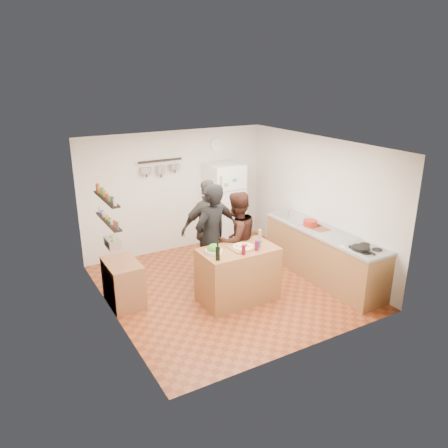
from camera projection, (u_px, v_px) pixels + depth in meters
room_shell at (216, 214)px, 7.63m from camera, size 4.20×4.20×4.20m
prep_island at (238, 274)px, 7.17m from camera, size 1.25×0.72×0.91m
pizza_board at (243, 248)px, 7.04m from camera, size 0.42×0.34×0.02m
pizza at (243, 247)px, 7.03m from camera, size 0.34×0.34×0.02m
salad_bowl at (214, 251)px, 6.86m from camera, size 0.27×0.27×0.05m
wine_bottle at (218, 254)px, 6.57m from camera, size 0.07×0.07×0.21m
wine_glass_near at (244, 250)px, 6.78m from camera, size 0.06×0.06×0.15m
wine_glass_far at (257, 246)px, 6.94m from camera, size 0.06×0.06×0.16m
pepper_mill at (260, 237)px, 7.24m from camera, size 0.06×0.06×0.19m
salt_canister at (258, 244)px, 7.04m from camera, size 0.08×0.08×0.14m
person_left at (211, 239)px, 7.31m from camera, size 0.81×0.66×1.91m
person_center at (236, 240)px, 7.55m from camera, size 0.93×0.78×1.71m
person_back at (210, 229)px, 7.92m from camera, size 1.11×0.57×1.82m
counter_run at (323, 255)px, 7.93m from camera, size 0.63×2.63×0.90m
stove_top at (365, 249)px, 7.00m from camera, size 0.60×0.62×0.02m
skillet at (361, 248)px, 6.95m from camera, size 0.28×0.28×0.05m
sink at (295, 218)px, 8.47m from camera, size 0.50×0.80×0.03m
cutting_board at (318, 229)px, 7.91m from camera, size 0.30×0.40×0.02m
red_bowl at (310, 223)px, 8.01m from camera, size 0.25×0.25×0.11m
fridge at (224, 205)px, 9.31m from camera, size 0.70×0.68×1.80m
wall_clock at (216, 145)px, 9.16m from camera, size 0.30×0.03×0.30m
spice_shelf_lower at (108, 221)px, 6.49m from camera, size 0.12×1.00×0.02m
spice_shelf_upper at (106, 199)px, 6.37m from camera, size 0.12×1.00×0.02m
produce_basket at (112, 243)px, 6.62m from camera, size 0.18×0.35×0.14m
side_table at (123, 283)px, 7.09m from camera, size 0.50×0.80×0.73m
pot_rack at (160, 161)px, 8.55m from camera, size 0.90×0.04×0.04m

